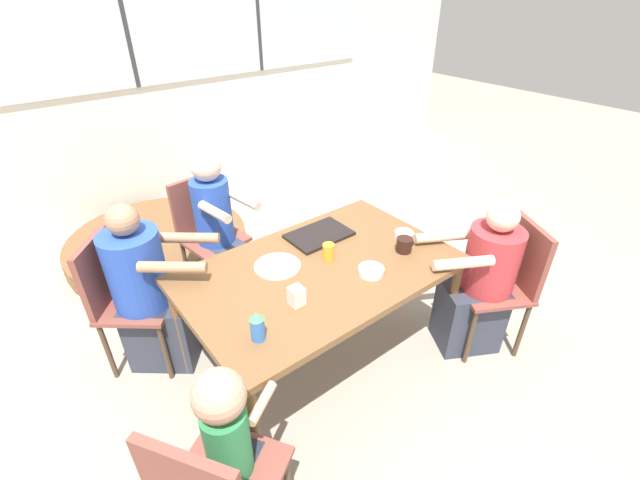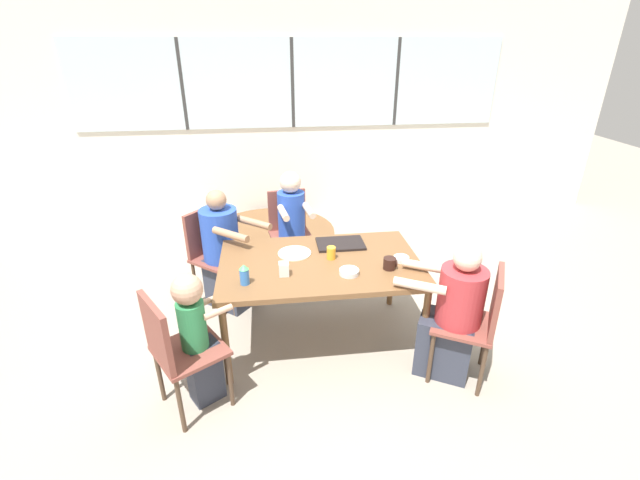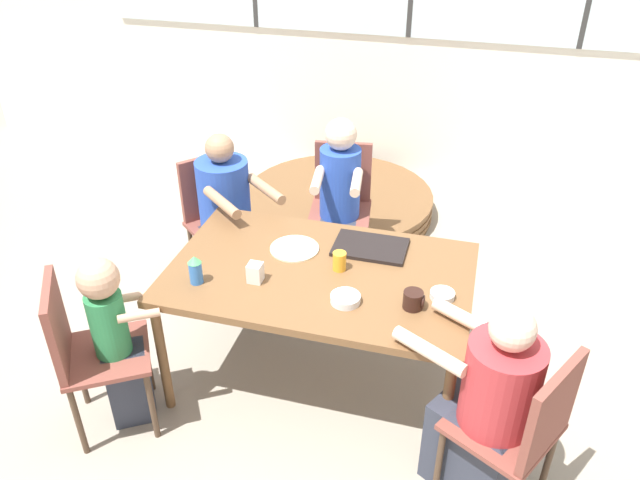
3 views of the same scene
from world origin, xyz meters
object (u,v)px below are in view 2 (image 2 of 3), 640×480
(coffee_mug, at_px, (390,263))
(chair_for_toddler, at_px, (174,346))
(chair_for_man_teal_shirt, at_px, (289,226))
(person_toddler, at_px, (198,339))
(person_man_teal_shirt, at_px, (292,232))
(sippy_cup, at_px, (244,274))
(juice_glass, at_px, (331,253))
(chair_for_woman_green_shirt, at_px, (211,248))
(folded_table_stack, at_px, (272,238))
(person_woman_green_shirt, at_px, (225,256))
(person_man_blue_shirt, at_px, (452,318))
(milk_carton_small, at_px, (284,269))
(bowl_cereal, at_px, (349,272))
(chair_for_man_blue_shirt, at_px, (478,317))
(bowl_white_shallow, at_px, (401,259))

(coffee_mug, bearing_deg, chair_for_toddler, -162.98)
(chair_for_man_teal_shirt, xyz_separation_m, person_toddler, (-0.69, -1.70, -0.02))
(person_man_teal_shirt, relative_size, sippy_cup, 7.49)
(coffee_mug, relative_size, juice_glass, 1.01)
(chair_for_woman_green_shirt, distance_m, folded_table_stack, 1.29)
(person_woman_green_shirt, height_order, juice_glass, person_woman_green_shirt)
(person_man_blue_shirt, height_order, juice_glass, person_man_blue_shirt)
(person_toddler, height_order, sippy_cup, person_toddler)
(sippy_cup, xyz_separation_m, milk_carton_small, (0.27, 0.09, -0.03))
(chair_for_man_teal_shirt, bearing_deg, bowl_cereal, 96.05)
(person_man_blue_shirt, distance_m, sippy_cup, 1.48)
(chair_for_woman_green_shirt, relative_size, chair_for_toddler, 1.00)
(person_woman_green_shirt, relative_size, folded_table_stack, 0.73)
(person_toddler, distance_m, coffee_mug, 1.42)
(chair_for_man_teal_shirt, bearing_deg, juice_glass, 94.73)
(person_toddler, xyz_separation_m, sippy_cup, (0.31, 0.29, 0.29))
(person_toddler, bearing_deg, folded_table_stack, 135.59)
(chair_for_toddler, bearing_deg, person_man_blue_shirt, 61.91)
(milk_carton_small, bearing_deg, person_man_teal_shirt, 83.50)
(coffee_mug, height_order, sippy_cup, sippy_cup)
(person_man_teal_shirt, distance_m, folded_table_stack, 0.96)
(person_man_teal_shirt, distance_m, person_toddler, 1.70)
(person_man_teal_shirt, xyz_separation_m, sippy_cup, (-0.40, -1.25, 0.27))
(person_man_teal_shirt, bearing_deg, person_man_blue_shirt, 116.10)
(person_man_teal_shirt, distance_m, milk_carton_small, 1.20)
(bowl_cereal, bearing_deg, chair_for_woman_green_shirt, 138.58)
(sippy_cup, bearing_deg, milk_carton_small, 17.75)
(person_toddler, relative_size, juice_glass, 10.04)
(juice_glass, bearing_deg, chair_for_man_teal_shirt, 103.10)
(person_woman_green_shirt, bearing_deg, chair_for_man_teal_shirt, 170.31)
(chair_for_man_blue_shirt, height_order, person_man_teal_shirt, person_man_teal_shirt)
(bowl_white_shallow, distance_m, folded_table_stack, 2.22)
(sippy_cup, bearing_deg, chair_for_toddler, -139.74)
(person_man_teal_shirt, xyz_separation_m, juice_glass, (0.24, -0.96, 0.24))
(person_man_teal_shirt, bearing_deg, chair_for_woman_green_shirt, 10.24)
(bowl_white_shallow, bearing_deg, person_toddler, -161.85)
(bowl_cereal, bearing_deg, chair_for_man_teal_shirt, 104.42)
(person_man_teal_shirt, relative_size, milk_carton_small, 11.55)
(chair_for_man_teal_shirt, relative_size, folded_table_stack, 0.58)
(chair_for_woman_green_shirt, bearing_deg, person_man_teal_shirt, 148.03)
(chair_for_woman_green_shirt, bearing_deg, person_toddler, 41.30)
(chair_for_man_blue_shirt, bearing_deg, milk_carton_small, 102.06)
(person_man_teal_shirt, bearing_deg, bowl_cereal, 96.82)
(chair_for_toddler, height_order, person_man_teal_shirt, person_man_teal_shirt)
(milk_carton_small, bearing_deg, chair_for_woman_green_shirt, 124.38)
(person_toddler, height_order, bowl_cereal, person_toddler)
(chair_for_woman_green_shirt, xyz_separation_m, chair_for_toddler, (-0.08, -1.36, 0.00))
(chair_for_man_blue_shirt, xyz_separation_m, folded_table_stack, (-1.37, 2.40, -0.43))
(bowl_white_shallow, bearing_deg, milk_carton_small, -173.13)
(chair_for_woman_green_shirt, height_order, bowl_white_shallow, chair_for_woman_green_shirt)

